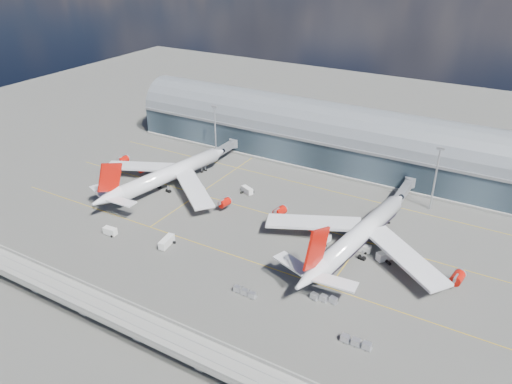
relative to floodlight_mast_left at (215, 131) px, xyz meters
The scene contains 19 objects.
ground 75.57m from the floodlight_mast_left, 47.73° to the right, with size 500.00×500.00×0.00m, color #474744.
taxi_lines 61.38m from the floodlight_mast_left, 33.34° to the right, with size 200.00×80.12×0.01m.
terminal 55.08m from the floodlight_mast_left, 24.69° to the left, with size 200.00×30.00×28.00m.
guideway 121.12m from the floodlight_mast_left, 65.56° to the right, with size 220.00×8.50×7.20m.
floodlight_mast_left is the anchor object (origin of this frame).
floodlight_mast_right 100.00m from the floodlight_mast_left, ahead, with size 3.00×0.70×25.70m.
airliner_left 38.42m from the floodlight_mast_left, 89.45° to the right, with size 66.44×69.93×21.38m.
airliner_right 95.99m from the floodlight_mast_left, 26.64° to the right, with size 68.71×71.87×22.82m.
jet_bridge_left 9.66m from the floodlight_mast_left, 23.79° to the right, with size 4.40×28.00×7.25m.
jet_bridge_right 89.76m from the floodlight_mast_left, ahead, with size 4.40×32.00×7.25m.
service_truck_0 77.92m from the floodlight_mast_left, 68.50° to the right, with size 3.50×7.55×3.01m.
service_truck_1 77.27m from the floodlight_mast_left, 85.22° to the right, with size 5.01×2.71×2.82m.
service_truck_2 96.57m from the floodlight_mast_left, 25.60° to the right, with size 7.16×2.52×2.56m.
service_truck_3 104.99m from the floodlight_mast_left, 23.82° to the right, with size 5.76×6.64×3.10m.
service_truck_4 86.39m from the floodlight_mast_left, 30.23° to the right, with size 3.94×5.62×2.97m.
service_truck_5 41.93m from the floodlight_mast_left, 37.36° to the right, with size 5.97×4.21×2.70m.
cargo_train_0 104.05m from the floodlight_mast_left, 51.19° to the right, with size 7.83×2.04×1.74m.
cargo_train_1 131.09m from the floodlight_mast_left, 39.80° to the right, with size 8.47×2.01×1.89m.
cargo_train_2 112.55m from the floodlight_mast_left, 39.69° to the right, with size 8.24×3.29×1.80m.
Camera 1 is at (76.30, -125.09, 94.64)m, focal length 35.00 mm.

